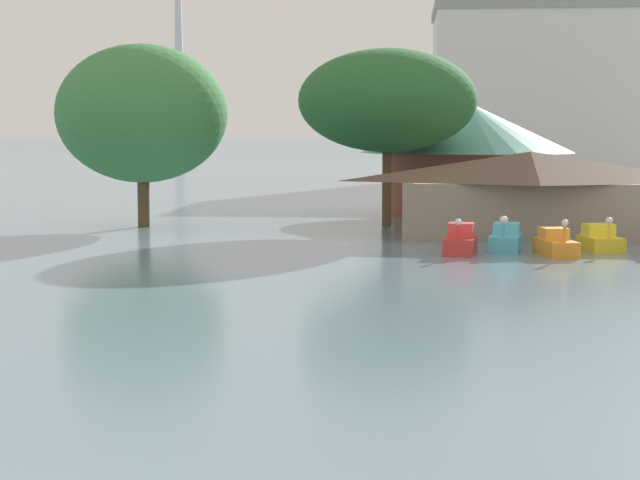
% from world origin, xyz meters
% --- Properties ---
extents(pedal_boat_red, '(1.71, 2.50, 1.71)m').
position_xyz_m(pedal_boat_red, '(7.43, 35.39, 0.57)').
color(pedal_boat_red, red).
rests_on(pedal_boat_red, ground).
extents(pedal_boat_cyan, '(1.90, 3.17, 1.75)m').
position_xyz_m(pedal_boat_cyan, '(9.66, 36.99, 0.54)').
color(pedal_boat_cyan, '#4CB7CC').
rests_on(pedal_boat_cyan, ground).
extents(pedal_boat_orange, '(1.81, 3.10, 1.75)m').
position_xyz_m(pedal_boat_orange, '(11.73, 35.24, 0.51)').
color(pedal_boat_orange, orange).
rests_on(pedal_boat_orange, ground).
extents(pedal_boat_yellow, '(2.03, 2.53, 1.69)m').
position_xyz_m(pedal_boat_yellow, '(14.10, 37.21, 0.51)').
color(pedal_boat_yellow, yellow).
rests_on(pedal_boat_yellow, ground).
extents(boathouse, '(14.60, 6.15, 4.58)m').
position_xyz_m(boathouse, '(11.51, 43.33, 2.40)').
color(boathouse, gray).
rests_on(boathouse, ground).
extents(green_roof_pavilion, '(14.18, 14.18, 8.32)m').
position_xyz_m(green_roof_pavilion, '(8.96, 57.34, 4.48)').
color(green_roof_pavilion, brown).
rests_on(green_roof_pavilion, ground).
extents(shoreline_tree_tall_left, '(10.07, 10.07, 10.76)m').
position_xyz_m(shoreline_tree_tall_left, '(-10.58, 47.94, 6.69)').
color(shoreline_tree_tall_left, brown).
rests_on(shoreline_tree_tall_left, ground).
extents(shoreline_tree_mid, '(10.62, 10.62, 10.54)m').
position_xyz_m(shoreline_tree_mid, '(3.82, 49.66, 7.47)').
color(shoreline_tree_mid, brown).
rests_on(shoreline_tree_mid, ground).
extents(background_building_block, '(25.42, 15.17, 19.84)m').
position_xyz_m(background_building_block, '(20.79, 108.60, 9.94)').
color(background_building_block, silver).
rests_on(background_building_block, ground).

